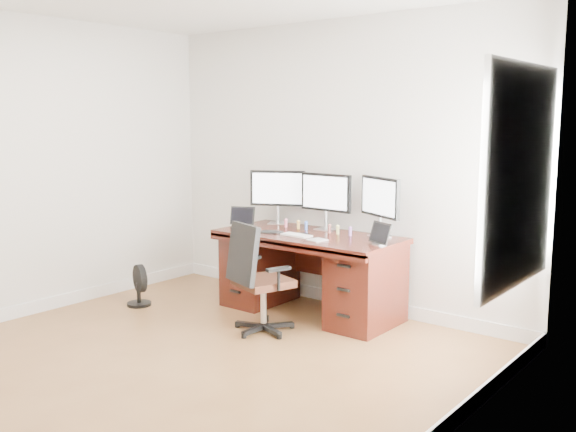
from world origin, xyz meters
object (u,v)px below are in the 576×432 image
Objects in this scene: desk at (310,271)px; floor_fan at (139,286)px; monitor_center at (326,194)px; office_chair at (259,296)px; keyboard at (296,235)px.

floor_fan is (-1.44, -0.83, -0.21)m from desk.
desk is at bearing 50.34° from floor_fan.
floor_fan is 0.72× the size of monitor_center.
monitor_center is (1.44, 1.07, 0.89)m from floor_fan.
monitor_center is (0.02, 0.94, 0.78)m from office_chair.
keyboard reaches higher than desk.
office_chair reaches higher than desk.
desk is 0.70m from office_chair.
office_chair is 1.43m from floor_fan.
floor_fan is at bearing -155.91° from office_chair.
desk is 0.72m from monitor_center.
monitor_center is (-0.00, 0.24, 0.68)m from desk.
monitor_center reaches higher than keyboard.
office_chair is (-0.02, -0.70, -0.09)m from desk.
floor_fan is at bearing -141.89° from monitor_center.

